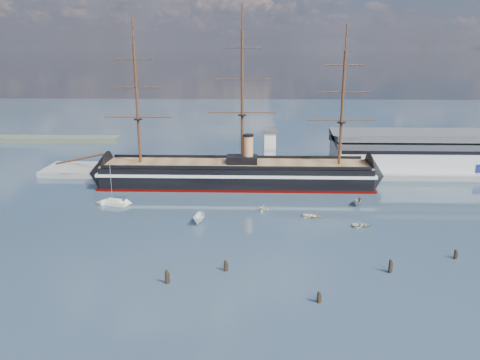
{
  "coord_description": "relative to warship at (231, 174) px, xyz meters",
  "views": [
    {
      "loc": [
        -2.64,
        -90.94,
        44.45
      ],
      "look_at": [
        -6.51,
        35.0,
        9.0
      ],
      "focal_mm": 35.0,
      "sensor_mm": 36.0,
      "label": 1
    }
  ],
  "objects": [
    {
      "name": "warship",
      "position": [
        0.0,
        0.0,
        0.0
      ],
      "size": [
        112.88,
        16.26,
        53.94
      ],
      "rotation": [
        0.0,
        0.0,
        0.0
      ],
      "color": "black",
      "rests_on": "ground"
    },
    {
      "name": "piling_extra",
      "position": [
        1.94,
        -62.83,
        -4.04
      ],
      "size": [
        0.64,
        0.64,
        3.06
      ],
      "primitive_type": "cylinder",
      "color": "black",
      "rests_on": "ground"
    },
    {
      "name": "motorboat_a",
      "position": [
        -6.71,
        -35.43,
        -4.04
      ],
      "size": [
        7.89,
        3.57,
        3.06
      ],
      "primitive_type": "imported",
      "rotation": [
        0.0,
        0.0,
        -0.1
      ],
      "color": "white",
      "rests_on": "ground"
    },
    {
      "name": "warehouse",
      "position": [
        68.3,
        20.0,
        3.95
      ],
      "size": [
        63.0,
        21.0,
        11.6
      ],
      "color": "#B7BABC",
      "rests_on": "ground"
    },
    {
      "name": "quay_tower",
      "position": [
        13.3,
        13.0,
        5.72
      ],
      "size": [
        5.0,
        5.0,
        15.0
      ],
      "color": "silver",
      "rests_on": "ground"
    },
    {
      "name": "piling_near_mid",
      "position": [
        19.58,
        -74.88,
        -4.04
      ],
      "size": [
        0.64,
        0.64,
        2.84
      ],
      "primitive_type": "cylinder",
      "color": "black",
      "rests_on": "ground"
    },
    {
      "name": "ground",
      "position": [
        10.3,
        -20.0,
        -4.04
      ],
      "size": [
        600.0,
        600.0,
        0.0
      ],
      "primitive_type": "plane",
      "color": "#283842",
      "rests_on": "ground"
    },
    {
      "name": "motorboat_e",
      "position": [
        35.78,
        -37.02,
        -4.04
      ],
      "size": [
        1.25,
        3.08,
        1.43
      ],
      "primitive_type": "imported",
      "rotation": [
        0.0,
        0.0,
        1.58
      ],
      "color": "beige",
      "rests_on": "ground"
    },
    {
      "name": "piling_far_right",
      "position": [
        51.98,
        -55.46,
        -4.04
      ],
      "size": [
        0.64,
        0.64,
        2.83
      ],
      "primitive_type": "cylinder",
      "color": "black",
      "rests_on": "ground"
    },
    {
      "name": "motorboat_d",
      "position": [
        10.61,
        -25.53,
        -4.04
      ],
      "size": [
        6.17,
        6.19,
        2.24
      ],
      "primitive_type": "imported",
      "rotation": [
        0.0,
        0.0,
        0.79
      ],
      "color": "white",
      "rests_on": "ground"
    },
    {
      "name": "sailboat",
      "position": [
        -33.46,
        -21.24,
        -3.23
      ],
      "size": [
        8.3,
        4.62,
        12.74
      ],
      "rotation": [
        0.0,
        0.0,
        -0.3
      ],
      "color": "beige",
      "rests_on": "ground"
    },
    {
      "name": "quay",
      "position": [
        20.3,
        16.0,
        -4.04
      ],
      "size": [
        180.0,
        18.0,
        2.0
      ],
      "primitive_type": "cube",
      "color": "slate",
      "rests_on": "ground"
    },
    {
      "name": "motorboat_b",
      "position": [
        23.58,
        -30.44,
        -4.04
      ],
      "size": [
        2.24,
        3.41,
        1.48
      ],
      "primitive_type": "imported",
      "rotation": [
        0.0,
        0.0,
        1.24
      ],
      "color": "beige",
      "rests_on": "ground"
    },
    {
      "name": "piling_near_left",
      "position": [
        -9.22,
        -68.55,
        -4.04
      ],
      "size": [
        0.64,
        0.64,
        3.55
      ],
      "primitive_type": "cylinder",
      "color": "black",
      "rests_on": "ground"
    },
    {
      "name": "motorboat_c",
      "position": [
        38.18,
        -19.38,
        -4.04
      ],
      "size": [
        6.17,
        4.23,
        2.32
      ],
      "primitive_type": "imported",
      "rotation": [
        0.0,
        0.0,
        -0.4
      ],
      "color": "slate",
      "rests_on": "ground"
    },
    {
      "name": "piling_near_right",
      "position": [
        35.79,
        -62.58,
        -4.04
      ],
      "size": [
        0.64,
        0.64,
        3.58
      ],
      "primitive_type": "cylinder",
      "color": "black",
      "rests_on": "ground"
    }
  ]
}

